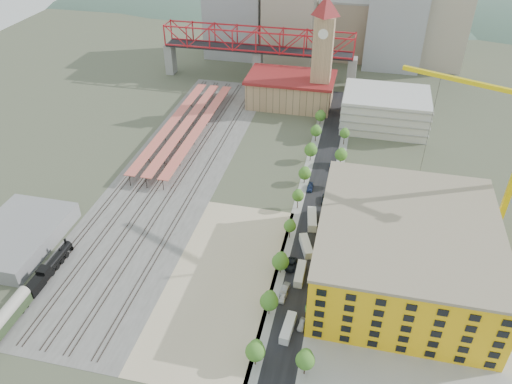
% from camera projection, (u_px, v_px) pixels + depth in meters
% --- Properties ---
extents(ground, '(400.00, 400.00, 0.00)m').
position_uv_depth(ground, '(262.00, 213.00, 157.52)').
color(ground, '#474C38').
rests_on(ground, ground).
extents(ballast_strip, '(36.00, 165.00, 0.06)m').
position_uv_depth(ballast_strip, '(174.00, 170.00, 178.08)').
color(ballast_strip, '#605E59').
rests_on(ballast_strip, ground).
extents(dirt_lot, '(28.00, 67.00, 0.06)m').
position_uv_depth(dirt_lot, '(222.00, 281.00, 133.05)').
color(dirt_lot, tan).
rests_on(dirt_lot, ground).
extents(street_asphalt, '(12.00, 170.00, 0.06)m').
position_uv_depth(street_asphalt, '(318.00, 193.00, 166.57)').
color(street_asphalt, black).
rests_on(street_asphalt, ground).
extents(sidewalk_west, '(3.00, 170.00, 0.04)m').
position_uv_depth(sidewalk_west, '(302.00, 191.00, 167.58)').
color(sidewalk_west, gray).
rests_on(sidewalk_west, ground).
extents(sidewalk_east, '(3.00, 170.00, 0.04)m').
position_uv_depth(sidewalk_east, '(335.00, 195.00, 165.57)').
color(sidewalk_east, gray).
rests_on(sidewalk_east, ground).
extents(construction_pad, '(50.00, 90.00, 0.06)m').
position_uv_depth(construction_pad, '(410.00, 280.00, 133.28)').
color(construction_pad, gray).
rests_on(construction_pad, ground).
extents(rail_tracks, '(26.56, 160.00, 0.18)m').
position_uv_depth(rail_tracks, '(169.00, 169.00, 178.34)').
color(rail_tracks, '#382B23').
rests_on(rail_tracks, ground).
extents(platform_canopies, '(16.00, 80.00, 4.12)m').
position_uv_depth(platform_canopies, '(186.00, 124.00, 198.71)').
color(platform_canopies, '#DE5555').
rests_on(platform_canopies, ground).
extents(station_hall, '(38.00, 24.00, 13.10)m').
position_uv_depth(station_hall, '(291.00, 90.00, 220.17)').
color(station_hall, tan).
rests_on(station_hall, ground).
extents(clock_tower, '(12.00, 12.00, 52.00)m').
position_uv_depth(clock_tower, '(323.00, 44.00, 203.59)').
color(clock_tower, tan).
rests_on(clock_tower, ground).
extents(parking_garage, '(34.00, 26.00, 14.00)m').
position_uv_depth(parking_garage, '(385.00, 110.00, 202.89)').
color(parking_garage, silver).
rests_on(parking_garage, ground).
extents(truss_bridge, '(94.00, 9.60, 25.60)m').
position_uv_depth(truss_bridge, '(258.00, 43.00, 235.24)').
color(truss_bridge, gray).
rests_on(truss_bridge, ground).
extents(construction_building, '(44.60, 50.60, 18.80)m').
position_uv_depth(construction_building, '(405.00, 252.00, 128.46)').
color(construction_building, yellow).
rests_on(construction_building, ground).
extents(warehouse, '(22.00, 32.00, 5.00)m').
position_uv_depth(warehouse, '(17.00, 237.00, 144.17)').
color(warehouse, gray).
rests_on(warehouse, ground).
extents(street_trees, '(15.40, 124.40, 8.00)m').
position_uv_depth(street_trees, '(314.00, 210.00, 158.59)').
color(street_trees, '#3C6C20').
rests_on(street_trees, ground).
extents(skyline, '(133.00, 46.00, 60.00)m').
position_uv_depth(skyline, '(335.00, 17.00, 256.88)').
color(skyline, '#9EA0A3').
rests_on(skyline, ground).
extents(distant_hills, '(647.00, 264.00, 227.00)m').
position_uv_depth(distant_hills, '(385.00, 109.00, 402.61)').
color(distant_hills, '#4C6B59').
rests_on(distant_hills, ground).
extents(locomotive, '(2.74, 21.14, 5.29)m').
position_uv_depth(locomotive, '(51.00, 266.00, 134.76)').
color(locomotive, black).
rests_on(locomotive, ground).
extents(coach, '(3.03, 17.62, 5.53)m').
position_uv_depth(coach, '(4.00, 320.00, 118.36)').
color(coach, '#25321B').
rests_on(coach, ground).
extents(site_trailer_a, '(2.94, 8.84, 2.38)m').
position_uv_depth(site_trailer_a, '(288.00, 328.00, 118.56)').
color(site_trailer_a, silver).
rests_on(site_trailer_a, ground).
extents(site_trailer_b, '(2.35, 8.72, 2.38)m').
position_uv_depth(site_trailer_b, '(300.00, 274.00, 133.52)').
color(site_trailer_b, silver).
rests_on(site_trailer_b, ground).
extents(site_trailer_c, '(5.26, 9.20, 2.45)m').
position_uv_depth(site_trailer_c, '(306.00, 246.00, 142.66)').
color(site_trailer_c, silver).
rests_on(site_trailer_c, ground).
extents(site_trailer_d, '(4.01, 10.05, 2.67)m').
position_uv_depth(site_trailer_d, '(312.00, 219.00, 152.73)').
color(site_trailer_d, silver).
rests_on(site_trailer_d, ground).
extents(car_0, '(1.97, 4.03, 1.33)m').
position_uv_depth(car_0, '(283.00, 298.00, 127.17)').
color(car_0, silver).
rests_on(car_0, ground).
extents(car_1, '(2.37, 4.83, 1.52)m').
position_uv_depth(car_1, '(285.00, 289.00, 129.54)').
color(car_1, gray).
rests_on(car_1, ground).
extents(car_2, '(2.95, 5.90, 1.61)m').
position_uv_depth(car_2, '(291.00, 265.00, 136.95)').
color(car_2, black).
rests_on(car_2, ground).
extents(car_3, '(2.06, 4.94, 1.43)m').
position_uv_depth(car_3, '(310.00, 188.00, 167.95)').
color(car_3, navy).
rests_on(car_3, ground).
extents(car_4, '(2.06, 4.26, 1.40)m').
position_uv_depth(car_4, '(302.00, 324.00, 120.02)').
color(car_4, silver).
rests_on(car_4, ground).
extents(car_5, '(2.05, 4.24, 1.34)m').
position_uv_depth(car_5, '(321.00, 223.00, 152.22)').
color(car_5, '#96979B').
rests_on(car_5, ground).
extents(car_6, '(2.88, 5.88, 1.61)m').
position_uv_depth(car_6, '(326.00, 200.00, 162.01)').
color(car_6, black).
rests_on(car_6, ground).
extents(car_7, '(2.52, 4.97, 1.38)m').
position_uv_depth(car_7, '(332.00, 167.00, 178.53)').
color(car_7, navy).
rests_on(car_7, ground).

